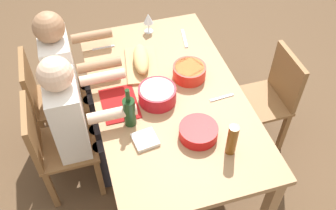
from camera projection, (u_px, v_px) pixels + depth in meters
name	position (u px, v px, depth m)	size (l,w,h in m)	color
ground_plane	(168.00, 157.00, 3.09)	(8.00, 8.00, 0.00)	brown
dining_table	(168.00, 102.00, 2.60)	(1.70, 0.98, 0.74)	#A87F56
chair_near_center	(270.00, 96.00, 2.89)	(0.40, 0.40, 0.85)	olive
chair_far_center	(54.00, 144.00, 2.57)	(0.40, 0.40, 0.85)	olive
diner_far_center	(75.00, 118.00, 2.45)	(0.41, 0.53, 1.20)	#2D2D38
chair_far_right	(48.00, 97.00, 2.88)	(0.40, 0.40, 0.85)	olive
diner_far_right	(67.00, 72.00, 2.76)	(0.41, 0.53, 1.20)	#2D2D38
serving_bowl_fruit	(189.00, 71.00, 2.62)	(0.23, 0.23, 0.10)	red
serving_bowl_greens	(198.00, 131.00, 2.27)	(0.24, 0.24, 0.08)	red
serving_bowl_pasta	(157.00, 94.00, 2.46)	(0.25, 0.25, 0.11)	#B21923
cutting_board	(141.00, 65.00, 2.73)	(0.40, 0.22, 0.02)	tan
bread_loaf	(141.00, 59.00, 2.69)	(0.32, 0.11, 0.09)	tan
wine_bottle	(129.00, 111.00, 2.29)	(0.08, 0.08, 0.29)	#193819
beer_bottle	(232.00, 140.00, 2.14)	(0.06, 0.06, 0.22)	brown
wine_glass	(148.00, 19.00, 2.94)	(0.08, 0.08, 0.17)	silver
fork_near_center	(222.00, 98.00, 2.51)	(0.02, 0.17, 0.01)	silver
placemat_far_center	(120.00, 104.00, 2.48)	(0.32, 0.23, 0.01)	maroon
fork_far_right	(103.00, 48.00, 2.87)	(0.02, 0.17, 0.01)	silver
carving_knife	(184.00, 38.00, 2.95)	(0.23, 0.02, 0.01)	silver
napkin_stack	(145.00, 140.00, 2.26)	(0.14, 0.14, 0.02)	white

